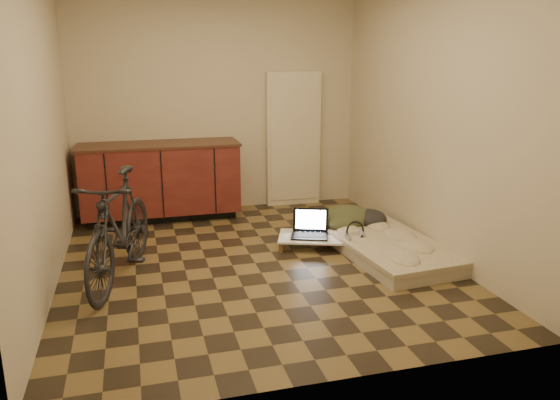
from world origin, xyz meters
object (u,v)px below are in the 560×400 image
object	(u,v)px
futon	(383,244)
laptop	(310,230)
lap_desk	(313,237)
bicycle	(119,223)

from	to	relation	value
futon	laptop	world-z (taller)	laptop
futon	lap_desk	size ratio (longest dim) A/B	2.28
lap_desk	futon	bearing A→B (deg)	-7.22
lap_desk	laptop	size ratio (longest dim) A/B	1.75
lap_desk	laptop	world-z (taller)	laptop
futon	bicycle	bearing A→B (deg)	176.78
bicycle	laptop	world-z (taller)	bicycle
bicycle	laptop	size ratio (longest dim) A/B	3.57
laptop	bicycle	bearing A→B (deg)	-145.58
bicycle	laptop	xyz separation A→B (m)	(1.85, 0.43, -0.36)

